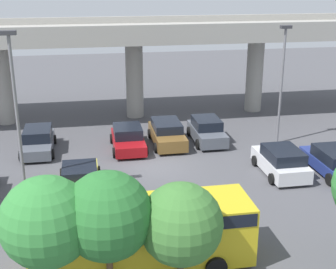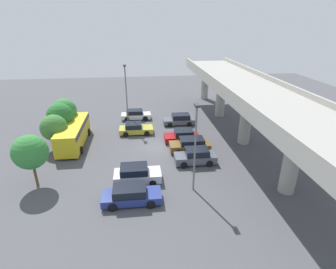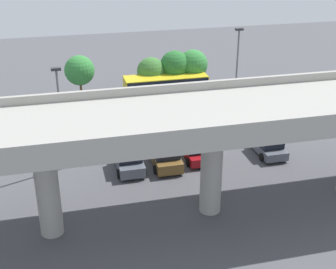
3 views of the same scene
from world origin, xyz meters
name	(u,v)px [view 1 (image 1 of 3)]	position (x,y,z in m)	size (l,w,h in m)	color
ground_plane	(156,167)	(0.00, 0.00, 0.00)	(85.65, 85.65, 0.00)	#4C4C51
highway_overpass	(134,41)	(0.00, 10.79, 6.03)	(41.34, 7.25, 7.62)	#9E9B93
parked_car_1	(38,141)	(-7.09, 3.97, 0.72)	(2.12, 4.47, 1.53)	#515660
parked_car_2	(80,178)	(-4.42, -2.33, 0.68)	(2.22, 4.39, 1.47)	gold
parked_car_3	(128,139)	(-1.30, 3.44, 0.71)	(2.22, 4.32, 1.51)	maroon
parked_car_4	(167,133)	(1.39, 3.90, 0.76)	(2.22, 4.60, 1.56)	brown
parked_car_5	(207,131)	(4.18, 3.93, 0.77)	(2.13, 4.30, 1.62)	#515660
parked_car_6	(281,161)	(6.95, -2.22, 0.77)	(2.25, 4.33, 1.61)	silver
parked_car_7	(334,162)	(9.97, -2.70, 0.72)	(2.18, 4.85, 1.50)	navy
shuttle_bus	(142,230)	(-2.01, -9.68, 1.57)	(8.54, 2.80, 2.63)	gold
lamp_post_near_aisle	(282,76)	(8.83, 2.74, 4.63)	(0.70, 0.35, 7.89)	slate
lamp_post_mid_lot	(16,108)	(-7.13, -3.34, 4.99)	(0.70, 0.35, 8.57)	slate
tree_front_left	(47,222)	(-5.39, -11.29, 3.16)	(3.16, 3.16, 4.75)	brown
tree_front_centre	(107,216)	(-3.38, -11.29, 3.19)	(3.14, 3.14, 4.77)	brown
tree_front_right	(181,224)	(-0.85, -11.41, 2.69)	(2.99, 2.99, 4.19)	brown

